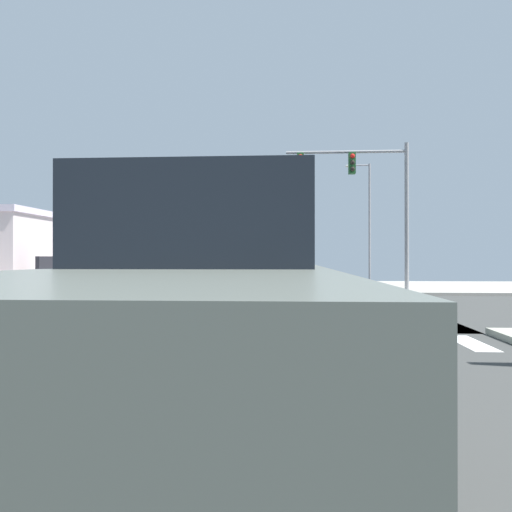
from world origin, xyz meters
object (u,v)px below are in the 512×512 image
Objects in this scene: sedan_farside_2 at (216,264)px; sedan_outer_5 at (235,265)px; traffic_signal_mast at (361,183)px; sedan_queued_3 at (226,266)px; box_truck_leading_1 at (170,237)px; street_lamp at (366,212)px; pickup_crossing_1 at (187,313)px; suv_middle_1 at (201,262)px.

sedan_farside_2 is 9.80m from sedan_outer_5.
traffic_signal_mast is 1.67× the size of sedan_outer_5.
sedan_farside_2 is at bearing 111.89° from traffic_signal_mast.
box_truck_leading_1 is (-0.30, -16.15, 1.45)m from sedan_queued_3.
street_lamp reaches higher than sedan_farside_2.
sedan_queued_3 is at bearing 101.24° from sedan_farside_2.
sedan_outer_5 is at bearing 179.22° from box_truck_leading_1.
street_lamp is 1.94× the size of sedan_outer_5.
traffic_signal_mast is at bearing 79.42° from pickup_crossing_1.
sedan_farside_2 is 8.37m from suv_middle_1.
traffic_signal_mast is 0.99× the size of box_truck_leading_1.
pickup_crossing_1 is 1.19× the size of sedan_queued_3.
street_lamp is 20.44m from sedan_farside_2.
sedan_queued_3 is at bearing 123.01° from traffic_signal_mast.
street_lamp is at bearing 80.93° from traffic_signal_mast.
box_truck_leading_1 is at bearing 88.94° from sedan_queued_3.
sedan_farside_2 and sedan_queued_3 have the same top height.
traffic_signal_mast is 1.67× the size of sedan_farside_2.
traffic_signal_mast is 1.40× the size of pickup_crossing_1.
street_lamp reaches higher than box_truck_leading_1.
sedan_queued_3 is (-4.00, 33.93, -0.17)m from pickup_crossing_1.
suv_middle_1 is at bearing 120.02° from traffic_signal_mast.
sedan_farside_2 is 1.00× the size of sedan_queued_3.
street_lamp is 1.16× the size of box_truck_leading_1.
traffic_signal_mast is at bearing 120.02° from suv_middle_1.
pickup_crossing_1 is 34.16m from sedan_queued_3.
street_lamp is 1.82× the size of suv_middle_1.
sedan_outer_5 is (0.30, 21.90, -1.45)m from box_truck_leading_1.
pickup_crossing_1 is 1.11× the size of suv_middle_1.
suv_middle_1 is at bearing 90.00° from sedan_farside_2.
box_truck_leading_1 reaches higher than suv_middle_1.
traffic_signal_mast is 29.87m from sedan_farside_2.
sedan_outer_5 is (-8.03, 18.11, -4.13)m from traffic_signal_mast.
sedan_queued_3 is 0.60× the size of box_truck_leading_1.
box_truck_leading_1 is (2.70, -31.24, 1.45)m from sedan_farside_2.
sedan_queued_3 is at bearing 178.66° from street_lamp.
pickup_crossing_1 reaches higher than sedan_queued_3.
box_truck_leading_1 reaches higher than pickup_crossing_1.
sedan_queued_3 is at bearing 96.72° from pickup_crossing_1.
pickup_crossing_1 reaches higher than sedan_farside_2.
street_lamp is 34.41m from pickup_crossing_1.
sedan_farside_2 is 15.38m from sedan_queued_3.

